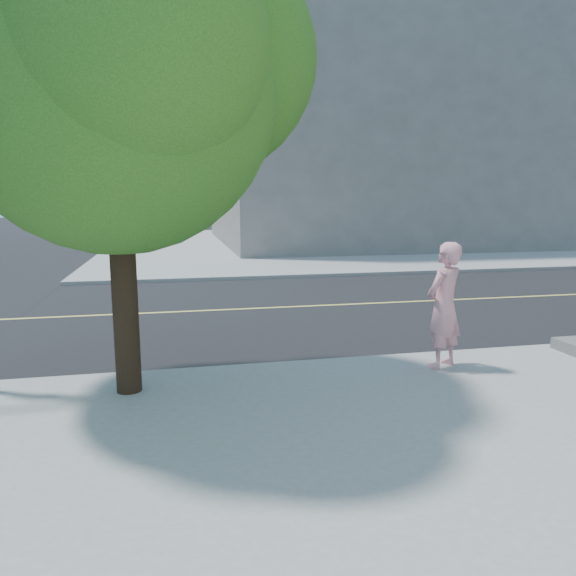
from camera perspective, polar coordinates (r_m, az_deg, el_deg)
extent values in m
plane|color=black|center=(8.40, -27.98, -9.43)|extent=(140.00, 140.00, 0.00)
cube|color=black|center=(12.63, -22.54, -2.88)|extent=(140.00, 9.00, 0.01)
cube|color=gray|center=(31.32, 8.80, 4.89)|extent=(29.00, 25.00, 0.12)
cube|color=slate|center=(32.18, 9.68, 17.60)|extent=(18.00, 16.00, 14.00)
imported|color=pink|center=(8.04, 16.35, -1.80)|extent=(0.80, 0.72, 1.84)
cylinder|color=black|center=(6.93, -17.23, 2.00)|extent=(0.32, 0.32, 3.19)
sphere|color=#3A7722|center=(6.99, -18.15, 19.53)|extent=(3.89, 3.89, 3.89)
sphere|color=#3A7722|center=(7.60, -9.26, 23.11)|extent=(3.01, 3.01, 3.01)
sphere|color=#3A7722|center=(7.95, -24.79, 23.10)|extent=(2.83, 2.83, 2.83)
sphere|color=#3A7722|center=(6.07, -15.66, 23.81)|extent=(2.65, 2.65, 2.65)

